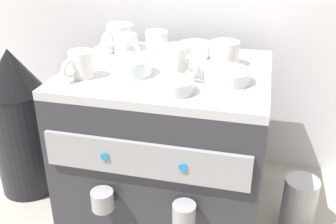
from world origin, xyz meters
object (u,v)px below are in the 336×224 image
espresso_machine (168,143)px  ceramic_cup_1 (120,37)px  ceramic_bowl_3 (195,50)px  milk_pitcher (299,202)px  ceramic_cup_2 (177,62)px  ceramic_cup_4 (127,48)px  ceramic_bowl_1 (227,76)px  ceramic_bowl_2 (174,86)px  coffee_grinder (20,122)px  ceramic_cup_3 (157,41)px  ceramic_cup_0 (80,65)px  ceramic_bowl_0 (131,66)px  ceramic_cup_5 (224,53)px

espresso_machine → ceramic_cup_1: 0.35m
ceramic_bowl_3 → milk_pitcher: bearing=-19.3°
milk_pitcher → ceramic_cup_2: bearing=-170.3°
ceramic_cup_2 → ceramic_cup_4: bearing=151.1°
ceramic_bowl_1 → ceramic_bowl_3: 0.22m
espresso_machine → ceramic_cup_4: ceramic_cup_4 is taller
ceramic_bowl_2 → coffee_grinder: (-0.52, 0.13, -0.22)m
ceramic_cup_3 → ceramic_bowl_2: 0.32m
espresso_machine → ceramic_cup_0: size_ratio=5.87×
ceramic_bowl_2 → coffee_grinder: size_ratio=0.19×
ceramic_bowl_0 → ceramic_bowl_3: size_ratio=1.10×
ceramic_cup_0 → milk_pitcher: size_ratio=0.63×
ceramic_cup_2 → ceramic_bowl_1: ceramic_cup_2 is taller
ceramic_bowl_0 → ceramic_cup_0: bearing=-155.2°
ceramic_cup_0 → ceramic_cup_1: 0.25m
espresso_machine → ceramic_cup_5: bearing=27.7°
ceramic_cup_0 → ceramic_bowl_0: 0.13m
ceramic_bowl_3 → coffee_grinder: 0.59m
ceramic_cup_0 → ceramic_cup_3: bearing=63.2°
coffee_grinder → milk_pitcher: (0.86, 0.03, -0.17)m
espresso_machine → ceramic_bowl_0: (-0.08, -0.06, 0.25)m
ceramic_bowl_1 → milk_pitcher: size_ratio=0.75×
ceramic_cup_0 → ceramic_cup_2: size_ratio=0.88×
ceramic_cup_3 → ceramic_cup_4: ceramic_cup_4 is taller
ceramic_cup_0 → ceramic_bowl_2: (0.25, -0.04, -0.02)m
ceramic_cup_4 → ceramic_bowl_3: bearing=27.1°
ceramic_cup_0 → ceramic_bowl_1: ceramic_cup_0 is taller
ceramic_bowl_1 → ceramic_bowl_2: same height
ceramic_cup_4 → coffee_grinder: 0.43m
ceramic_cup_2 → coffee_grinder: bearing=176.1°
espresso_machine → coffee_grinder: 0.47m
ceramic_cup_3 → milk_pitcher: 0.63m
ceramic_cup_2 → ceramic_cup_4: (-0.16, 0.09, -0.00)m
ceramic_cup_0 → ceramic_cup_3: 0.29m
espresso_machine → ceramic_bowl_3: ceramic_bowl_3 is taller
ceramic_cup_3 → ceramic_bowl_0: size_ratio=0.87×
ceramic_cup_2 → ceramic_cup_3: (-0.10, 0.20, -0.01)m
ceramic_cup_3 → ceramic_bowl_3: 0.12m
ceramic_cup_3 → ceramic_bowl_3: (0.12, -0.02, -0.01)m
ceramic_cup_0 → coffee_grinder: 0.38m
coffee_grinder → ceramic_bowl_1: bearing=-3.5°
coffee_grinder → ceramic_cup_3: bearing=21.8°
coffee_grinder → milk_pitcher: bearing=1.7°
ceramic_bowl_3 → milk_pitcher: ceramic_bowl_3 is taller
ceramic_cup_1 → ceramic_bowl_0: size_ratio=1.11×
ceramic_cup_2 → ceramic_cup_4: 0.19m
ceramic_bowl_2 → ceramic_bowl_3: ceramic_bowl_3 is taller
milk_pitcher → ceramic_cup_3: bearing=163.6°
ceramic_bowl_0 → ceramic_cup_3: bearing=85.8°
espresso_machine → ceramic_cup_4: size_ratio=6.23×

